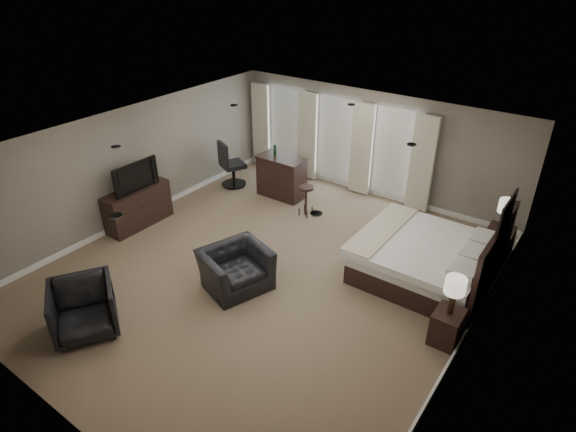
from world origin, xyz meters
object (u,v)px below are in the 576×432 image
Objects in this scene: bar_counter at (281,177)px; bar_stool_right at (306,201)px; nightstand_far at (498,244)px; tv at (134,186)px; lamp_near at (453,296)px; dresser at (138,207)px; armchair_near at (235,263)px; lamp_far at (505,215)px; desk_chair at (233,164)px; armchair_far at (83,307)px; bar_stool_left at (291,167)px; nightstand_near at (447,327)px; bed at (431,244)px.

bar_stool_right is (1.06, -0.48, -0.15)m from bar_counter.
bar_counter is (-5.17, -0.26, 0.19)m from nightstand_far.
lamp_near is at bearing -86.69° from tv.
bar_stool_right is at bearing 42.36° from dresser.
dresser is at bearing 101.37° from armchair_near.
lamp_far is 6.59m from desk_chair.
armchair_far is 6.80m from bar_stool_left.
lamp_far is at bearing 10.24° from bar_stool_right.
bar_stool_right is at bearing -47.64° from tv.
bar_stool_left is (1.37, 3.98, -0.08)m from dresser.
bar_counter reaches higher than nightstand_near.
lamp_far is at bearing -150.17° from desk_chair.
bed is 5.75m from desk_chair.
bar_stool_left is (-5.55, 3.58, 0.08)m from nightstand_near.
bar_counter is 1.41m from desk_chair.
lamp_near is 0.66× the size of armchair_far.
lamp_far is 0.89× the size of bar_stool_left.
nightstand_near is 3.75m from armchair_near.
bar_stool_right reaches higher than bar_stool_left.
nightstand_far is at bearing 2.89° from bar_counter.
desk_chair reaches higher than bar_stool_right.
tv is at bearing -109.01° from bar_stool_left.
bed is 3.20× the size of bar_stool_right.
armchair_far is (-4.83, -3.18, 0.21)m from nightstand_near.
bar_stool_left is (-5.55, 3.58, -0.53)m from lamp_near.
nightstand_far is 5.18m from bar_counter.
nightstand_near is at bearing -90.00° from lamp_far.
dresser is 3.31m from armchair_near.
armchair_far is at bearing -128.45° from lamp_far.
tv is 1.54× the size of bar_stool_left.
tv is at bearing -137.64° from bar_stool_right.
bed is 1.92× the size of desk_chair.
bed is 4.15× the size of nightstand_near.
armchair_far is (-3.94, -4.63, -0.26)m from bed.
lamp_near is (0.89, -1.45, 0.15)m from bed.
lamp_far is at bearing -7.02° from bar_stool_left.
lamp_far is 0.54× the size of bar_counter.
nightstand_far is 5.59m from bar_stool_left.
lamp_near is at bearing -174.62° from desk_chair.
lamp_far is at bearing -64.51° from tv.
dresser is 3.51m from bar_counter.
bar_stool_right is at bearing 28.14° from armchair_near.
tv is at bearing -154.51° from lamp_far.
tv is (0.00, -0.00, 0.52)m from dresser.
dresser is 3.79m from bar_stool_right.
bed is 1.71m from lamp_near.
bar_stool_right is (-4.12, 2.16, -0.53)m from lamp_near.
lamp_near is 0.53× the size of desk_chair.
lamp_far is 0.42× the size of dresser.
armchair_far is at bearing 172.30° from armchair_near.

